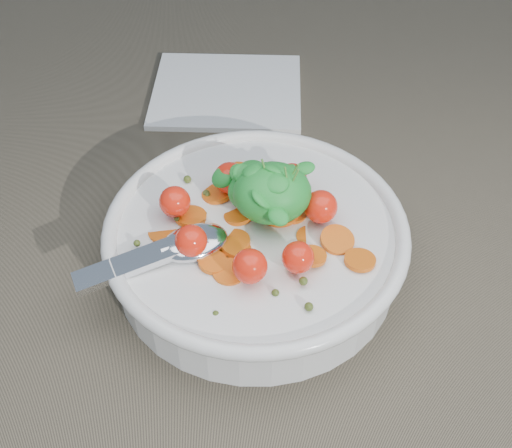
{
  "coord_description": "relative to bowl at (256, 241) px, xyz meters",
  "views": [
    {
      "loc": [
        -0.03,
        -0.42,
        0.46
      ],
      "look_at": [
        0.01,
        -0.03,
        0.05
      ],
      "focal_mm": 45.0,
      "sensor_mm": 36.0,
      "label": 1
    }
  ],
  "objects": [
    {
      "name": "napkin",
      "position": [
        -0.01,
        0.28,
        -0.03
      ],
      "size": [
        0.2,
        0.18,
        0.01
      ],
      "primitive_type": "cube",
      "rotation": [
        0.0,
        0.0,
        -0.13
      ],
      "color": "white",
      "rests_on": "ground"
    },
    {
      "name": "bowl",
      "position": [
        0.0,
        0.0,
        0.0
      ],
      "size": [
        0.29,
        0.27,
        0.12
      ],
      "color": "white",
      "rests_on": "ground"
    },
    {
      "name": "ground",
      "position": [
        -0.01,
        0.03,
        -0.03
      ],
      "size": [
        6.0,
        6.0,
        0.0
      ],
      "primitive_type": "plane",
      "color": "#786C55",
      "rests_on": "ground"
    }
  ]
}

